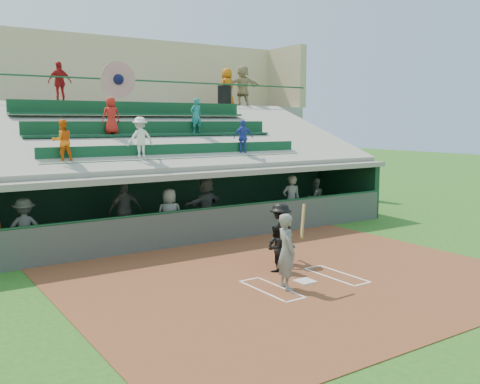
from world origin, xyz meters
TOP-DOWN VIEW (x-y plane):
  - ground at (0.00, 0.00)m, footprint 100.00×100.00m
  - dirt_slab at (0.00, 0.50)m, footprint 11.00×9.00m
  - home_plate at (0.00, 0.00)m, footprint 0.43×0.43m
  - batters_box_chalk at (0.00, 0.00)m, footprint 2.65×1.85m
  - dugout_floor at (0.00, 6.75)m, footprint 16.00×3.50m
  - concourse_slab at (0.00, 13.50)m, footprint 20.00×3.00m
  - grandstand at (-0.01, 10.51)m, footprint 20.40×10.40m
  - batter_at_plate at (-0.71, -0.16)m, footprint 0.91×0.79m
  - catcher at (-0.03, 1.15)m, footprint 0.70×0.62m
  - home_umpire at (0.59, 1.74)m, footprint 1.23×1.01m
  - dugout_bench at (0.22, 7.90)m, footprint 15.28×6.11m
  - dugout_player_a at (-5.12, 6.17)m, footprint 1.21×0.87m
  - dugout_player_b at (-1.88, 6.82)m, footprint 1.16×0.56m
  - dugout_player_c at (-0.88, 5.56)m, footprint 0.95×0.73m
  - dugout_player_d at (0.97, 6.47)m, footprint 1.87×1.13m
  - dugout_player_e at (4.13, 5.64)m, footprint 0.80×0.66m
  - dugout_player_f at (5.91, 6.33)m, footprint 0.84×0.69m
  - trash_bin at (5.60, 12.64)m, footprint 0.66×0.66m
  - concourse_staff_a at (-2.32, 12.20)m, footprint 0.99×0.50m
  - concourse_staff_b at (5.88, 12.84)m, footprint 1.03×0.82m
  - concourse_staff_c at (6.72, 12.73)m, footprint 1.97×0.99m

SIDE VIEW (x-z plane):
  - ground at x=0.00m, z-range 0.00..0.00m
  - dirt_slab at x=0.00m, z-range 0.00..0.02m
  - dugout_floor at x=0.00m, z-range 0.00..0.04m
  - batters_box_chalk at x=0.00m, z-range 0.02..0.03m
  - home_plate at x=0.00m, z-range 0.02..0.05m
  - dugout_bench at x=0.22m, z-range 0.04..0.52m
  - catcher at x=-0.03m, z-range 0.02..1.23m
  - dugout_player_f at x=5.91m, z-range 0.04..1.63m
  - home_umpire at x=0.59m, z-range 0.02..1.68m
  - dugout_player_a at x=-5.12m, z-range 0.04..1.74m
  - dugout_player_c at x=-0.88m, z-range 0.04..1.78m
  - batter_at_plate at x=-0.71m, z-range -0.06..1.89m
  - dugout_player_e at x=4.13m, z-range 0.04..1.91m
  - dugout_player_d at x=0.97m, z-range 0.04..1.96m
  - dugout_player_b at x=-1.88m, z-range 0.04..1.97m
  - grandstand at x=-0.01m, z-range -1.64..6.16m
  - concourse_slab at x=0.00m, z-range 0.00..4.60m
  - trash_bin at x=5.60m, z-range 4.60..5.59m
  - concourse_staff_a at x=-2.32m, z-range 4.60..6.21m
  - concourse_staff_b at x=5.88m, z-range 4.60..6.45m
  - concourse_staff_c at x=6.72m, z-range 4.60..6.63m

